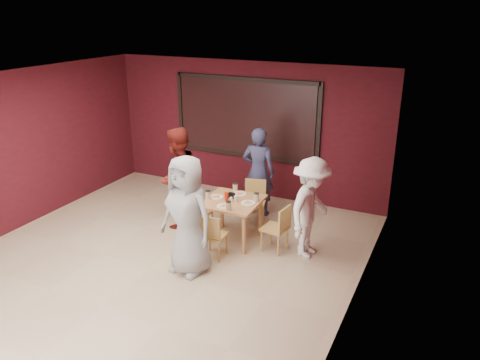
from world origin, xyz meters
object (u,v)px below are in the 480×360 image
at_px(chair_right, 279,226).
at_px(diner_left, 178,178).
at_px(diner_back, 258,172).
at_px(chair_front, 212,234).
at_px(chair_left, 197,208).
at_px(diner_right, 311,208).
at_px(chair_back, 255,199).
at_px(dining_table, 232,205).
at_px(diner_front, 187,216).

xyz_separation_m(chair_right, diner_left, (-2.02, 0.17, 0.46)).
bearing_deg(chair_right, diner_back, 126.03).
bearing_deg(chair_front, chair_left, 133.76).
xyz_separation_m(diner_back, diner_right, (1.39, -1.13, -0.04)).
xyz_separation_m(chair_back, diner_back, (-0.09, 0.38, 0.40)).
distance_m(chair_left, chair_right, 1.58).
bearing_deg(chair_right, chair_front, -141.93).
xyz_separation_m(chair_left, chair_right, (1.58, -0.08, 0.01)).
height_order(chair_left, chair_right, chair_right).
relative_size(chair_back, diner_right, 0.49).
height_order(dining_table, diner_back, diner_back).
distance_m(chair_left, diner_right, 2.10).
bearing_deg(dining_table, chair_right, -2.00).
height_order(chair_front, diner_left, diner_left).
bearing_deg(chair_front, diner_left, 143.98).
height_order(chair_front, chair_back, chair_back).
height_order(diner_front, diner_left, diner_front).
relative_size(chair_front, diner_right, 0.47).
distance_m(chair_front, diner_left, 1.51).
xyz_separation_m(diner_back, diner_left, (-1.12, -1.07, 0.06)).
bearing_deg(chair_front, diner_right, 30.20).
bearing_deg(dining_table, chair_left, 176.00).
bearing_deg(diner_back, chair_right, 118.48).
height_order(chair_back, diner_back, diner_back).
distance_m(dining_table, diner_left, 1.20).
bearing_deg(diner_right, chair_left, 98.27).
relative_size(diner_back, diner_right, 1.04).
bearing_deg(diner_right, chair_right, 110.21).
height_order(chair_right, diner_right, diner_right).
xyz_separation_m(diner_front, diner_left, (-1.01, 1.31, -0.00)).
relative_size(chair_front, diner_front, 0.42).
bearing_deg(diner_left, chair_right, 85.51).
distance_m(chair_right, diner_right, 0.62).
bearing_deg(diner_left, chair_back, 120.17).
bearing_deg(diner_back, diner_left, 36.28).
bearing_deg(chair_left, chair_right, -2.91).
distance_m(chair_left, diner_left, 0.65).
xyz_separation_m(chair_right, diner_back, (-0.90, 1.24, 0.41)).
bearing_deg(chair_front, diner_front, -107.38).
xyz_separation_m(chair_front, chair_back, (0.05, 1.54, 0.02)).
bearing_deg(diner_back, chair_front, 83.69).
bearing_deg(chair_back, dining_table, -93.34).
bearing_deg(chair_left, diner_right, 0.82).
bearing_deg(chair_right, chair_back, 133.21).
height_order(diner_front, diner_back, diner_front).
height_order(diner_front, diner_right, diner_front).
height_order(dining_table, diner_left, diner_left).
relative_size(dining_table, diner_back, 0.57).
bearing_deg(diner_right, diner_back, 58.33).
height_order(dining_table, chair_back, dining_table).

